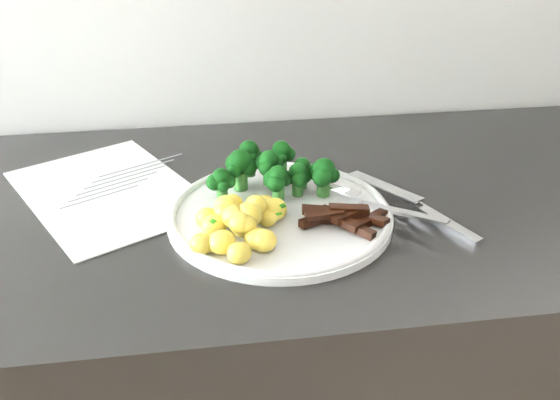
{
  "coord_description": "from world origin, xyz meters",
  "views": [
    {
      "loc": [
        0.03,
        0.9,
        1.34
      ],
      "look_at": [
        0.13,
        1.62,
        0.94
      ],
      "focal_mm": 39.27,
      "sensor_mm": 36.0,
      "label": 1
    }
  ],
  "objects_px": {
    "fork": "(384,206)",
    "knife": "(427,212)",
    "broccoli": "(272,169)",
    "beef_strips": "(345,217)",
    "potatoes": "(240,223)",
    "plate": "(280,214)",
    "recipe_paper": "(109,191)"
  },
  "relations": [
    {
      "from": "fork",
      "to": "knife",
      "type": "height_order",
      "value": "fork"
    },
    {
      "from": "broccoli",
      "to": "beef_strips",
      "type": "bearing_deg",
      "value": -51.64
    },
    {
      "from": "potatoes",
      "to": "beef_strips",
      "type": "relative_size",
      "value": 1.14
    },
    {
      "from": "plate",
      "to": "fork",
      "type": "height_order",
      "value": "fork"
    },
    {
      "from": "recipe_paper",
      "to": "knife",
      "type": "height_order",
      "value": "knife"
    },
    {
      "from": "beef_strips",
      "to": "fork",
      "type": "height_order",
      "value": "beef_strips"
    },
    {
      "from": "potatoes",
      "to": "broccoli",
      "type": "bearing_deg",
      "value": 64.09
    },
    {
      "from": "plate",
      "to": "knife",
      "type": "height_order",
      "value": "knife"
    },
    {
      "from": "plate",
      "to": "potatoes",
      "type": "bearing_deg",
      "value": -138.07
    },
    {
      "from": "recipe_paper",
      "to": "plate",
      "type": "height_order",
      "value": "plate"
    },
    {
      "from": "recipe_paper",
      "to": "beef_strips",
      "type": "height_order",
      "value": "beef_strips"
    },
    {
      "from": "potatoes",
      "to": "knife",
      "type": "relative_size",
      "value": 0.66
    },
    {
      "from": "fork",
      "to": "beef_strips",
      "type": "bearing_deg",
      "value": -157.57
    },
    {
      "from": "recipe_paper",
      "to": "knife",
      "type": "relative_size",
      "value": 1.76
    },
    {
      "from": "beef_strips",
      "to": "knife",
      "type": "distance_m",
      "value": 0.12
    },
    {
      "from": "potatoes",
      "to": "fork",
      "type": "relative_size",
      "value": 0.95
    },
    {
      "from": "knife",
      "to": "recipe_paper",
      "type": "bearing_deg",
      "value": 162.27
    },
    {
      "from": "broccoli",
      "to": "knife",
      "type": "distance_m",
      "value": 0.22
    },
    {
      "from": "recipe_paper",
      "to": "broccoli",
      "type": "distance_m",
      "value": 0.25
    },
    {
      "from": "recipe_paper",
      "to": "knife",
      "type": "xyz_separation_m",
      "value": [
        0.44,
        -0.14,
        0.01
      ]
    },
    {
      "from": "recipe_paper",
      "to": "fork",
      "type": "distance_m",
      "value": 0.4
    },
    {
      "from": "potatoes",
      "to": "knife",
      "type": "height_order",
      "value": "potatoes"
    },
    {
      "from": "broccoli",
      "to": "knife",
      "type": "relative_size",
      "value": 0.88
    },
    {
      "from": "potatoes",
      "to": "beef_strips",
      "type": "xyz_separation_m",
      "value": [
        0.14,
        0.01,
        -0.01
      ]
    },
    {
      "from": "plate",
      "to": "broccoli",
      "type": "distance_m",
      "value": 0.07
    },
    {
      "from": "plate",
      "to": "knife",
      "type": "bearing_deg",
      "value": -7.39
    },
    {
      "from": "fork",
      "to": "knife",
      "type": "relative_size",
      "value": 0.7
    },
    {
      "from": "potatoes",
      "to": "beef_strips",
      "type": "bearing_deg",
      "value": 4.37
    },
    {
      "from": "potatoes",
      "to": "knife",
      "type": "distance_m",
      "value": 0.26
    },
    {
      "from": "fork",
      "to": "plate",
      "type": "bearing_deg",
      "value": 173.09
    },
    {
      "from": "broccoli",
      "to": "beef_strips",
      "type": "relative_size",
      "value": 1.51
    },
    {
      "from": "recipe_paper",
      "to": "beef_strips",
      "type": "xyz_separation_m",
      "value": [
        0.32,
        -0.16,
        0.02
      ]
    }
  ]
}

